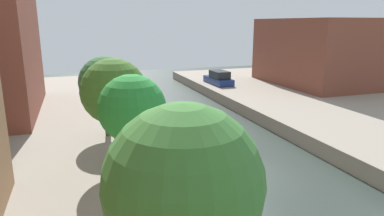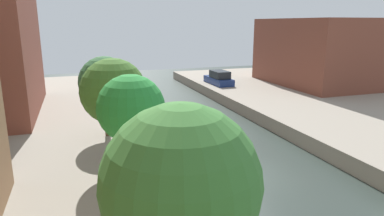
{
  "view_description": "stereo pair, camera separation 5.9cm",
  "coord_description": "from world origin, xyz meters",
  "px_view_note": "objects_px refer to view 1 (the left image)",
  "views": [
    {
      "loc": [
        -8.2,
        -14.53,
        7.67
      ],
      "look_at": [
        0.08,
        9.42,
        1.36
      ],
      "focal_mm": 32.0,
      "sensor_mm": 36.0,
      "label": 1
    },
    {
      "loc": [
        -8.14,
        -14.54,
        7.67
      ],
      "look_at": [
        0.08,
        9.42,
        1.36
      ],
      "focal_mm": 32.0,
      "sensor_mm": 36.0,
      "label": 2
    }
  ],
  "objects_px": {
    "street_tree_2": "(132,110)",
    "parked_car": "(219,79)",
    "street_tree_3": "(114,91)",
    "street_tree_4": "(105,83)",
    "moored_boat_left_2": "(204,216)",
    "low_block_right": "(322,52)",
    "street_tree_1": "(184,185)"
  },
  "relations": [
    {
      "from": "parked_car",
      "to": "street_tree_2",
      "type": "bearing_deg",
      "value": -119.26
    },
    {
      "from": "street_tree_4",
      "to": "low_block_right",
      "type": "bearing_deg",
      "value": 24.41
    },
    {
      "from": "street_tree_2",
      "to": "moored_boat_left_2",
      "type": "bearing_deg",
      "value": 10.77
    },
    {
      "from": "street_tree_2",
      "to": "street_tree_4",
      "type": "height_order",
      "value": "street_tree_2"
    },
    {
      "from": "street_tree_2",
      "to": "street_tree_3",
      "type": "bearing_deg",
      "value": 90.0
    },
    {
      "from": "street_tree_4",
      "to": "moored_boat_left_2",
      "type": "bearing_deg",
      "value": -73.76
    },
    {
      "from": "street_tree_2",
      "to": "street_tree_3",
      "type": "height_order",
      "value": "street_tree_3"
    },
    {
      "from": "street_tree_4",
      "to": "moored_boat_left_2",
      "type": "relative_size",
      "value": 1.26
    },
    {
      "from": "moored_boat_left_2",
      "to": "street_tree_2",
      "type": "bearing_deg",
      "value": -169.23
    },
    {
      "from": "street_tree_2",
      "to": "street_tree_1",
      "type": "bearing_deg",
      "value": -90.0
    },
    {
      "from": "street_tree_1",
      "to": "parked_car",
      "type": "relative_size",
      "value": 1.17
    },
    {
      "from": "street_tree_3",
      "to": "parked_car",
      "type": "xyz_separation_m",
      "value": [
        13.56,
        18.97,
        -2.96
      ]
    },
    {
      "from": "street_tree_3",
      "to": "parked_car",
      "type": "height_order",
      "value": "street_tree_3"
    },
    {
      "from": "street_tree_3",
      "to": "street_tree_4",
      "type": "bearing_deg",
      "value": 90.0
    },
    {
      "from": "street_tree_1",
      "to": "street_tree_2",
      "type": "height_order",
      "value": "street_tree_1"
    },
    {
      "from": "street_tree_2",
      "to": "street_tree_4",
      "type": "distance_m",
      "value": 9.83
    },
    {
      "from": "street_tree_3",
      "to": "street_tree_4",
      "type": "distance_m",
      "value": 4.57
    },
    {
      "from": "street_tree_3",
      "to": "low_block_right",
      "type": "bearing_deg",
      "value": 32.61
    },
    {
      "from": "low_block_right",
      "to": "street_tree_2",
      "type": "relative_size",
      "value": 2.56
    },
    {
      "from": "low_block_right",
      "to": "street_tree_2",
      "type": "bearing_deg",
      "value": -139.53
    },
    {
      "from": "street_tree_1",
      "to": "low_block_right",
      "type": "bearing_deg",
      "value": 47.04
    },
    {
      "from": "street_tree_2",
      "to": "street_tree_3",
      "type": "relative_size",
      "value": 1.0
    },
    {
      "from": "street_tree_3",
      "to": "street_tree_4",
      "type": "xyz_separation_m",
      "value": [
        0.0,
        4.56,
        -0.32
      ]
    },
    {
      "from": "street_tree_1",
      "to": "street_tree_2",
      "type": "xyz_separation_m",
      "value": [
        0.0,
        5.42,
        0.05
      ]
    },
    {
      "from": "street_tree_2",
      "to": "moored_boat_left_2",
      "type": "distance_m",
      "value": 5.42
    },
    {
      "from": "moored_boat_left_2",
      "to": "street_tree_3",
      "type": "bearing_deg",
      "value": 119.79
    },
    {
      "from": "street_tree_3",
      "to": "moored_boat_left_2",
      "type": "height_order",
      "value": "street_tree_3"
    },
    {
      "from": "street_tree_2",
      "to": "parked_car",
      "type": "relative_size",
      "value": 1.11
    },
    {
      "from": "street_tree_2",
      "to": "parked_car",
      "type": "xyz_separation_m",
      "value": [
        13.56,
        24.21,
        -3.34
      ]
    },
    {
      "from": "low_block_right",
      "to": "moored_boat_left_2",
      "type": "height_order",
      "value": "low_block_right"
    },
    {
      "from": "street_tree_1",
      "to": "street_tree_3",
      "type": "distance_m",
      "value": 10.66
    },
    {
      "from": "low_block_right",
      "to": "street_tree_3",
      "type": "height_order",
      "value": "low_block_right"
    }
  ]
}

